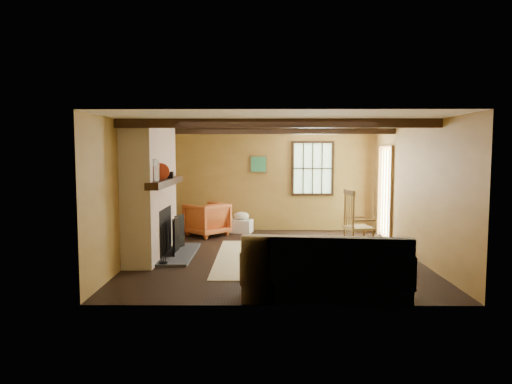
{
  "coord_description": "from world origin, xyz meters",
  "views": [
    {
      "loc": [
        -0.28,
        -8.24,
        1.89
      ],
      "look_at": [
        -0.34,
        0.4,
        1.13
      ],
      "focal_mm": 32.0,
      "sensor_mm": 36.0,
      "label": 1
    }
  ],
  "objects_px": {
    "armchair": "(207,219)",
    "sofa": "(326,274)",
    "laundry_basket": "(241,226)",
    "fireplace": "(152,195)",
    "rocking_chair": "(357,226)"
  },
  "relations": [
    {
      "from": "rocking_chair",
      "to": "laundry_basket",
      "type": "height_order",
      "value": "rocking_chair"
    },
    {
      "from": "fireplace",
      "to": "rocking_chair",
      "type": "distance_m",
      "value": 3.86
    },
    {
      "from": "laundry_basket",
      "to": "armchair",
      "type": "height_order",
      "value": "armchair"
    },
    {
      "from": "fireplace",
      "to": "armchair",
      "type": "distance_m",
      "value": 2.24
    },
    {
      "from": "fireplace",
      "to": "laundry_basket",
      "type": "height_order",
      "value": "fireplace"
    },
    {
      "from": "fireplace",
      "to": "armchair",
      "type": "xyz_separation_m",
      "value": [
        0.75,
        1.98,
        -0.73
      ]
    },
    {
      "from": "fireplace",
      "to": "armchair",
      "type": "bearing_deg",
      "value": 69.15
    },
    {
      "from": "armchair",
      "to": "sofa",
      "type": "bearing_deg",
      "value": 68.47
    },
    {
      "from": "laundry_basket",
      "to": "armchair",
      "type": "distance_m",
      "value": 0.91
    },
    {
      "from": "sofa",
      "to": "laundry_basket",
      "type": "distance_m",
      "value": 5.0
    },
    {
      "from": "sofa",
      "to": "laundry_basket",
      "type": "height_order",
      "value": "sofa"
    },
    {
      "from": "rocking_chair",
      "to": "laundry_basket",
      "type": "bearing_deg",
      "value": 35.41
    },
    {
      "from": "fireplace",
      "to": "rocking_chair",
      "type": "bearing_deg",
      "value": 5.04
    },
    {
      "from": "fireplace",
      "to": "laundry_basket",
      "type": "relative_size",
      "value": 4.8
    },
    {
      "from": "sofa",
      "to": "armchair",
      "type": "distance_m",
      "value": 4.85
    }
  ]
}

